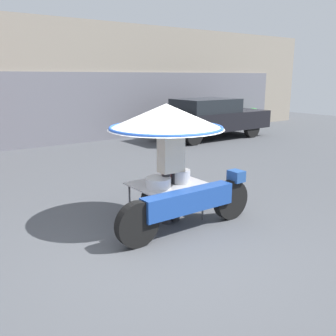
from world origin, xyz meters
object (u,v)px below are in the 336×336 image
at_px(potted_plant, 253,116).
at_px(vendor_person, 171,165).
at_px(parked_car, 209,118).
at_px(vendor_motorcycle_cart, 169,135).

bearing_deg(potted_plant, vendor_person, -144.27).
xyz_separation_m(parked_car, potted_plant, (3.94, 1.36, -0.30)).
xyz_separation_m(vendor_motorcycle_cart, potted_plant, (9.98, 7.13, -0.92)).
distance_m(vendor_motorcycle_cart, vendor_person, 0.46).
bearing_deg(vendor_person, potted_plant, 35.73).
distance_m(parked_car, potted_plant, 4.18).
relative_size(vendor_person, parked_car, 0.36).
height_order(vendor_person, potted_plant, vendor_person).
bearing_deg(vendor_person, vendor_motorcycle_cart, 95.44).
xyz_separation_m(vendor_motorcycle_cart, parked_car, (6.04, 5.77, -0.62)).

